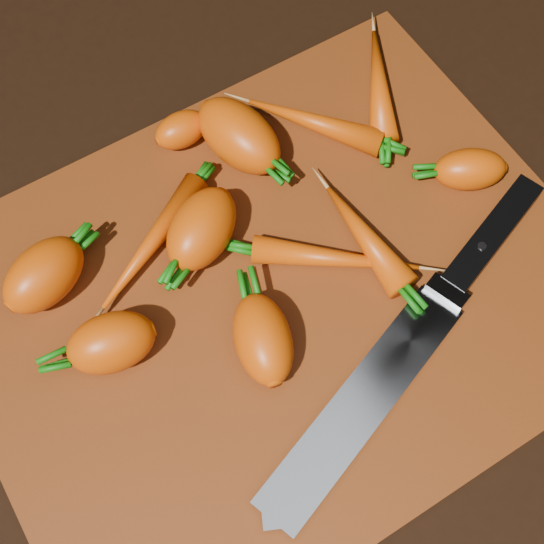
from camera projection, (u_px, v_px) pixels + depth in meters
ground at (278, 300)px, 0.63m from camera, size 2.00×2.00×0.01m
cutting_board at (278, 294)px, 0.62m from camera, size 0.50×0.40×0.01m
carrot_0 at (44, 275)px, 0.59m from camera, size 0.08×0.07×0.05m
carrot_1 at (111, 343)px, 0.57m from camera, size 0.08×0.06×0.05m
carrot_2 at (239, 136)px, 0.65m from camera, size 0.07×0.10×0.05m
carrot_3 at (263, 339)px, 0.57m from camera, size 0.06×0.08×0.04m
carrot_4 at (202, 229)px, 0.61m from camera, size 0.09×0.08×0.05m
carrot_5 at (181, 130)px, 0.66m from camera, size 0.05×0.03×0.03m
carrot_6 at (470, 169)px, 0.64m from camera, size 0.07×0.06×0.04m
carrot_7 at (379, 84)px, 0.69m from camera, size 0.09×0.12×0.03m
carrot_8 at (335, 258)px, 0.61m from camera, size 0.12×0.10×0.02m
carrot_9 at (365, 237)px, 0.62m from camera, size 0.03×0.11×0.03m
carrot_10 at (314, 122)px, 0.67m from camera, size 0.09×0.12×0.03m
carrot_11 at (152, 243)px, 0.62m from camera, size 0.13×0.08×0.02m
knife at (379, 382)px, 0.57m from camera, size 0.34×0.15×0.02m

